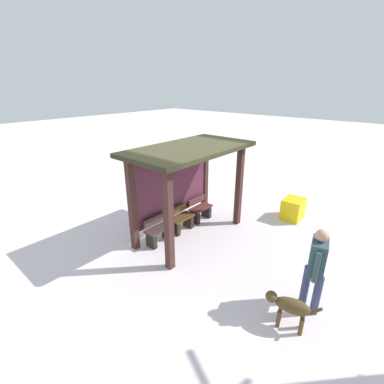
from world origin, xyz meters
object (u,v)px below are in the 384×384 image
Objects in this scene: bench_left_inside at (159,232)px; dog at (289,306)px; bench_right_inside at (200,211)px; grit_bin at (293,209)px; bench_center_inside at (181,221)px; bus_shelter at (185,169)px; person_walking at (316,264)px.

bench_left_inside is 0.86× the size of dog.
grit_bin is (1.94, -2.10, 0.02)m from bench_right_inside.
bench_center_inside is 0.86× the size of dog.
person_walking is (-0.56, -3.60, -0.89)m from bus_shelter.
bench_left_inside is 4.22m from grit_bin.
bus_shelter is at bearing 145.30° from grit_bin.
bench_center_inside is 1.08× the size of grit_bin.
bench_center_inside is 0.86m from bench_right_inside.
bench_right_inside is 2.86m from grit_bin.
bench_left_inside is at bearing 150.12° from grit_bin.
grit_bin is at bearing -34.70° from bus_shelter.
bench_right_inside is (0.86, 0.16, -1.57)m from bus_shelter.
grit_bin is (4.05, 1.53, -0.12)m from dog.
person_walking reaches higher than bench_center_inside.
person_walking is 0.88m from dog.
grit_bin is at bearing 20.68° from dog.
bench_center_inside and bench_right_inside have the same top height.
person_walking reaches higher than bench_right_inside.
bench_left_inside is 1.00× the size of bench_center_inside.
bench_center_inside is 3.50m from grit_bin.
bench_left_inside is 1.08× the size of grit_bin.
bench_center_inside reaches higher than grit_bin.
bench_left_inside reaches higher than bench_right_inside.
dog is (-0.69, 0.13, -0.53)m from person_walking.
bus_shelter is 4.45× the size of bench_left_inside.
bus_shelter reaches higher than person_walking.
bench_right_inside is (1.71, 0.00, -0.01)m from bench_left_inside.
bus_shelter is 4.81× the size of grit_bin.
grit_bin is (3.36, 1.66, -0.65)m from person_walking.
bus_shelter reaches higher than dog.
bench_right_inside is at bearing 59.88° from dog.
grit_bin is (2.80, -1.94, -1.55)m from bus_shelter.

